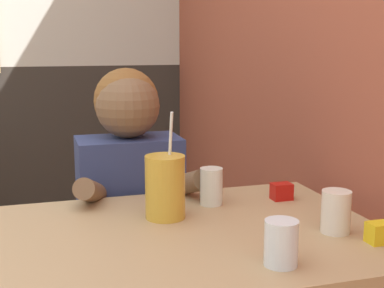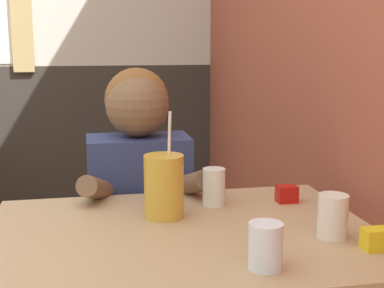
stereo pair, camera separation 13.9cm
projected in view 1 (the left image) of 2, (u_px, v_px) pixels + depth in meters
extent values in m
cube|color=#9E4C38|center=(267.00, 16.00, 2.20)|extent=(0.06, 4.51, 2.70)
cube|color=tan|center=(190.00, 238.00, 1.35)|extent=(0.98, 0.73, 0.04)
cube|color=navy|center=(130.00, 209.00, 1.81)|extent=(0.34, 0.20, 0.49)
sphere|color=brown|center=(126.00, 100.00, 1.76)|extent=(0.21, 0.21, 0.21)
sphere|color=brown|center=(128.00, 106.00, 1.74)|extent=(0.21, 0.21, 0.21)
cylinder|color=brown|center=(93.00, 192.00, 1.62)|extent=(0.14, 0.27, 0.15)
cylinder|color=brown|center=(179.00, 185.00, 1.69)|extent=(0.14, 0.27, 0.15)
cylinder|color=gold|center=(165.00, 187.00, 1.44)|extent=(0.11, 0.11, 0.17)
cylinder|color=white|center=(171.00, 137.00, 1.42)|extent=(0.01, 0.04, 0.14)
cylinder|color=silver|center=(281.00, 243.00, 1.13)|extent=(0.07, 0.07, 0.10)
cylinder|color=silver|center=(211.00, 186.00, 1.56)|extent=(0.07, 0.07, 0.11)
cylinder|color=silver|center=(336.00, 212.00, 1.33)|extent=(0.07, 0.07, 0.11)
cube|color=#B7140F|center=(282.00, 191.00, 1.62)|extent=(0.06, 0.04, 0.05)
cube|color=yellow|center=(380.00, 233.00, 1.27)|extent=(0.06, 0.04, 0.05)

